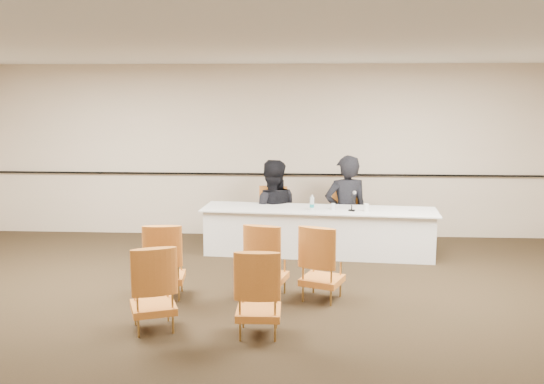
{
  "coord_description": "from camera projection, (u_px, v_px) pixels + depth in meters",
  "views": [
    {
      "loc": [
        0.65,
        -6.55,
        2.55
      ],
      "look_at": [
        0.12,
        2.6,
        1.01
      ],
      "focal_mm": 40.0,
      "sensor_mm": 36.0,
      "label": 1
    }
  ],
  "objects": [
    {
      "name": "panelist_second",
      "position": [
        272.0,
        217.0,
        10.12
      ],
      "size": [
        0.99,
        0.8,
        1.92
      ],
      "primitive_type": "imported",
      "rotation": [
        0.0,
        0.0,
        3.22
      ],
      "color": "black",
      "rests_on": "ground"
    },
    {
      "name": "ceiling",
      "position": [
        247.0,
        47.0,
        6.41
      ],
      "size": [
        10.0,
        10.0,
        0.0
      ],
      "primitive_type": "plane",
      "rotation": [
        3.14,
        0.0,
        0.0
      ],
      "color": "silver",
      "rests_on": "ground"
    },
    {
      "name": "aud_chair_back_left",
      "position": [
        153.0,
        287.0,
        6.48
      ],
      "size": [
        0.65,
        0.65,
        0.95
      ],
      "primitive_type": null,
      "rotation": [
        0.0,
        0.0,
        0.37
      ],
      "color": "#B56120",
      "rests_on": "ground"
    },
    {
      "name": "aud_chair_back_mid",
      "position": [
        259.0,
        291.0,
        6.33
      ],
      "size": [
        0.51,
        0.51,
        0.95
      ],
      "primitive_type": null,
      "rotation": [
        0.0,
        0.0,
        0.02
      ],
      "color": "#B56120",
      "rests_on": "ground"
    },
    {
      "name": "floor",
      "position": [
        249.0,
        317.0,
        6.91
      ],
      "size": [
        10.0,
        10.0,
        0.0
      ],
      "primitive_type": "plane",
      "color": "black",
      "rests_on": "ground"
    },
    {
      "name": "papers",
      "position": [
        354.0,
        210.0,
        9.31
      ],
      "size": [
        0.34,
        0.28,
        0.0
      ],
      "primitive_type": "cube",
      "rotation": [
        0.0,
        0.0,
        -0.23
      ],
      "color": "white",
      "rests_on": "panel_table"
    },
    {
      "name": "coffee_cup",
      "position": [
        366.0,
        208.0,
        9.2
      ],
      "size": [
        0.1,
        0.1,
        0.12
      ],
      "primitive_type": "cylinder",
      "rotation": [
        0.0,
        0.0,
        -0.47
      ],
      "color": "white",
      "rests_on": "panel_table"
    },
    {
      "name": "panel_table",
      "position": [
        318.0,
        232.0,
        9.49
      ],
      "size": [
        3.7,
        1.14,
        0.73
      ],
      "primitive_type": null,
      "rotation": [
        0.0,
        0.0,
        -0.08
      ],
      "color": "white",
      "rests_on": "ground"
    },
    {
      "name": "aud_chair_front_mid",
      "position": [
        267.0,
        260.0,
        7.51
      ],
      "size": [
        0.6,
        0.6,
        0.95
      ],
      "primitive_type": null,
      "rotation": [
        0.0,
        0.0,
        -0.24
      ],
      "color": "#B56120",
      "rests_on": "ground"
    },
    {
      "name": "panelist_main_chair",
      "position": [
        346.0,
        218.0,
        9.95
      ],
      "size": [
        0.54,
        0.54,
        0.95
      ],
      "primitive_type": null,
      "rotation": [
        0.0,
        0.0,
        -0.08
      ],
      "color": "#B56120",
      "rests_on": "ground"
    },
    {
      "name": "drinking_glass",
      "position": [
        333.0,
        206.0,
        9.36
      ],
      "size": [
        0.07,
        0.07,
        0.1
      ],
      "primitive_type": "cylinder",
      "rotation": [
        0.0,
        0.0,
        0.04
      ],
      "color": "silver",
      "rests_on": "panel_table"
    },
    {
      "name": "microphone",
      "position": [
        352.0,
        202.0,
        9.22
      ],
      "size": [
        0.17,
        0.23,
        0.3
      ],
      "primitive_type": null,
      "rotation": [
        0.0,
        0.0,
        -0.32
      ],
      "color": "black",
      "rests_on": "panel_table"
    },
    {
      "name": "aud_chair_front_right",
      "position": [
        322.0,
        262.0,
        7.41
      ],
      "size": [
        0.65,
        0.65,
        0.95
      ],
      "primitive_type": null,
      "rotation": [
        0.0,
        0.0,
        -0.37
      ],
      "color": "#B56120",
      "rests_on": "ground"
    },
    {
      "name": "panelist_main",
      "position": [
        346.0,
        215.0,
        9.94
      ],
      "size": [
        0.8,
        0.62,
        1.97
      ],
      "primitive_type": "imported",
      "rotation": [
        0.0,
        0.0,
        3.36
      ],
      "color": "black",
      "rests_on": "ground"
    },
    {
      "name": "wall_rail",
      "position": [
        270.0,
        174.0,
        10.62
      ],
      "size": [
        9.8,
        0.04,
        0.03
      ],
      "primitive_type": "cube",
      "color": "black",
      "rests_on": "wall_back"
    },
    {
      "name": "aud_chair_front_left",
      "position": [
        165.0,
        260.0,
        7.51
      ],
      "size": [
        0.55,
        0.55,
        0.95
      ],
      "primitive_type": null,
      "rotation": [
        0.0,
        0.0,
        0.1
      ],
      "color": "#B56120",
      "rests_on": "ground"
    },
    {
      "name": "panelist_second_chair",
      "position": [
        272.0,
        216.0,
        10.12
      ],
      "size": [
        0.54,
        0.54,
        0.95
      ],
      "primitive_type": null,
      "rotation": [
        0.0,
        0.0,
        -0.08
      ],
      "color": "#B56120",
      "rests_on": "ground"
    },
    {
      "name": "wall_back",
      "position": [
        270.0,
        151.0,
        10.59
      ],
      "size": [
        10.0,
        0.04,
        3.0
      ],
      "primitive_type": "cube",
      "color": "beige",
      "rests_on": "ground"
    },
    {
      "name": "water_bottle",
      "position": [
        312.0,
        202.0,
        9.32
      ],
      "size": [
        0.07,
        0.07,
        0.23
      ],
      "primitive_type": null,
      "rotation": [
        0.0,
        0.0,
        0.04
      ],
      "color": "teal",
      "rests_on": "panel_table"
    }
  ]
}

